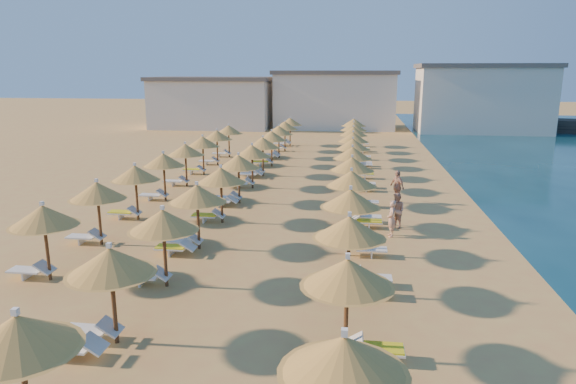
# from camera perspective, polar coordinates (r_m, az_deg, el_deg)

# --- Properties ---
(ground) EXTENTS (220.00, 220.00, 0.00)m
(ground) POSITION_cam_1_polar(r_m,az_deg,el_deg) (22.53, -0.89, -5.57)
(ground) COLOR tan
(ground) RESTS_ON ground
(jetty) EXTENTS (30.13, 10.67, 1.50)m
(jetty) POSITION_cam_1_polar(r_m,az_deg,el_deg) (71.36, 29.18, 6.41)
(jetty) COLOR black
(jetty) RESTS_ON ground
(hotel_blocks) EXTENTS (49.03, 10.61, 8.10)m
(hotel_blocks) POSITION_cam_1_polar(r_m,az_deg,el_deg) (66.05, 6.84, 10.14)
(hotel_blocks) COLOR silver
(hotel_blocks) RESTS_ON ground
(parasol_row_east) EXTENTS (2.41, 44.71, 2.90)m
(parasol_row_east) POSITION_cam_1_polar(r_m,az_deg,el_deg) (29.81, 7.15, 3.65)
(parasol_row_east) COLOR brown
(parasol_row_east) RESTS_ON ground
(parasol_row_west) EXTENTS (2.41, 44.71, 2.90)m
(parasol_row_west) POSITION_cam_1_polar(r_m,az_deg,el_deg) (30.47, -4.72, 3.92)
(parasol_row_west) COLOR brown
(parasol_row_west) RESTS_ON ground
(parasol_row_inland) EXTENTS (2.41, 29.33, 2.90)m
(parasol_row_inland) POSITION_cam_1_polar(r_m,az_deg,el_deg) (31.66, -12.44, 4.01)
(parasol_row_inland) COLOR brown
(parasol_row_inland) RESTS_ON ground
(loungers) EXTENTS (13.62, 42.92, 0.66)m
(loungers) POSITION_cam_1_polar(r_m,az_deg,el_deg) (30.34, -1.73, 0.08)
(loungers) COLOR white
(loungers) RESTS_ON ground
(beachgoer_a) EXTENTS (0.45, 0.64, 1.67)m
(beachgoer_a) POSITION_cam_1_polar(r_m,az_deg,el_deg) (23.48, 11.42, -2.92)
(beachgoer_a) COLOR tan
(beachgoer_a) RESTS_ON ground
(beachgoer_b) EXTENTS (0.97, 1.03, 1.67)m
(beachgoer_b) POSITION_cam_1_polar(r_m,az_deg,el_deg) (24.87, 12.01, -2.02)
(beachgoer_b) COLOR tan
(beachgoer_b) RESTS_ON ground
(beachgoer_c) EXTENTS (1.01, 1.17, 1.89)m
(beachgoer_c) POSITION_cam_1_polar(r_m,az_deg,el_deg) (29.41, 12.01, 0.56)
(beachgoer_c) COLOR tan
(beachgoer_c) RESTS_ON ground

